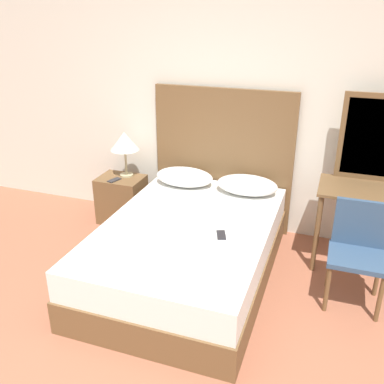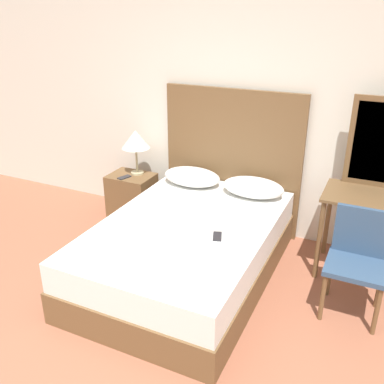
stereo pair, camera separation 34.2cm
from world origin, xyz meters
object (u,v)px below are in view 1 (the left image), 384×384
phone_on_bed (221,235)px  phone_on_nightstand (114,180)px  nightstand (122,199)px  table_lamp (124,142)px  chair (359,246)px  bed (188,250)px  vanity_desk (366,204)px

phone_on_bed → phone_on_nightstand: phone_on_bed is taller
nightstand → table_lamp: table_lamp is taller
nightstand → table_lamp: 0.65m
phone_on_nightstand → chair: (2.48, -0.53, -0.04)m
nightstand → phone_on_nightstand: bearing=-103.5°
nightstand → table_lamp: bearing=62.9°
phone_on_bed → nightstand: bearing=147.5°
bed → chair: 1.41m
nightstand → chair: bearing=-14.3°
nightstand → vanity_desk: size_ratio=0.61×
vanity_desk → nightstand: bearing=178.1°
bed → chair: size_ratio=2.50×
phone_on_bed → nightstand: phone_on_bed is taller
phone_on_bed → vanity_desk: 1.37m
phone_on_nightstand → chair: bearing=-12.1°
table_lamp → chair: bearing=-16.1°
phone_on_bed → bed: bearing=161.3°
vanity_desk → phone_on_nightstand: bearing=-179.8°
phone_on_nightstand → bed: bearing=-32.1°
bed → vanity_desk: 1.64m
phone_on_bed → vanity_desk: vanity_desk is taller
table_lamp → phone_on_bed: bearing=-35.4°
nightstand → chair: size_ratio=0.62×
table_lamp → phone_on_nightstand: table_lamp is taller
phone_on_bed → phone_on_nightstand: (-1.42, 0.80, -0.01)m
phone_on_bed → table_lamp: table_lamp is taller
phone_on_nightstand → vanity_desk: 2.53m
nightstand → chair: chair is taller
bed → table_lamp: 1.49m
phone_on_bed → phone_on_nightstand: 1.63m
bed → phone_on_bed: bearing=-18.7°
nightstand → table_lamp: (0.04, 0.08, 0.65)m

